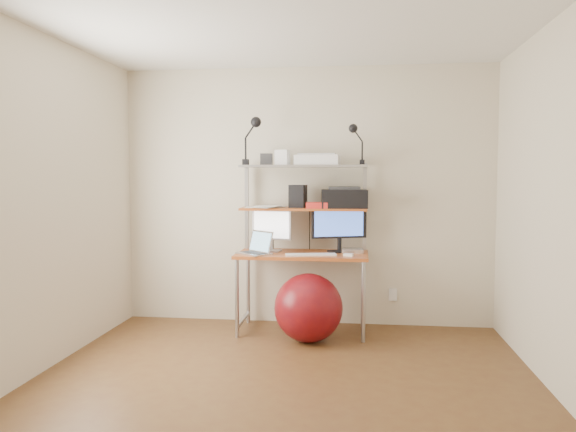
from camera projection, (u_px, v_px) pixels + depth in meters
The scene contains 20 objects.
room at pixel (281, 206), 3.71m from camera, with size 3.60×3.60×3.60m.
computer_desk at pixel (303, 229), 5.21m from camera, with size 1.20×0.60×1.57m.
wall_outlet at pixel (393, 295), 5.44m from camera, with size 0.08×0.01×0.12m, color white.
monitor_silver at pixel (272, 228), 5.27m from camera, with size 0.38×0.16×0.42m.
monitor_black at pixel (339, 224), 5.21m from camera, with size 0.51×0.22×0.52m.
laptop at pixel (257, 249), 5.10m from camera, with size 0.38×0.38×0.26m.
keyboard at pixel (311, 255), 5.01m from camera, with size 0.45×0.13×0.01m, color white.
mouse at pixel (348, 255), 4.96m from camera, with size 0.08×0.05×0.02m, color white.
mac_mini at pixel (352, 250), 5.20m from camera, with size 0.20×0.20×0.04m, color #B8B8BC.
phone at pixel (305, 254), 5.04m from camera, with size 0.07×0.13×0.01m, color black.
printer at pixel (344, 198), 5.21m from camera, with size 0.44×0.32×0.20m.
nas_cube at pixel (298, 196), 5.28m from camera, with size 0.15×0.15×0.21m, color black.
red_box at pixel (317, 205), 5.16m from camera, with size 0.20×0.13×0.06m, color red.
scanner at pixel (318, 160), 5.23m from camera, with size 0.42×0.29×0.11m.
box_white at pixel (282, 157), 5.25m from camera, with size 0.12×0.10×0.14m, color white.
box_grey at pixel (266, 159), 5.29m from camera, with size 0.11×0.11×0.11m, color #313134.
clip_lamp_left at pixel (254, 130), 5.20m from camera, with size 0.18×0.10×0.45m.
clip_lamp_right at pixel (355, 135), 5.10m from camera, with size 0.15×0.08×0.37m.
exercise_ball at pixel (308, 308), 4.89m from camera, with size 0.60×0.60×0.60m, color maroon.
paper_stack at pixel (265, 206), 5.31m from camera, with size 0.41×0.42×0.02m.
Camera 1 is at (0.50, -3.67, 1.44)m, focal length 35.00 mm.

